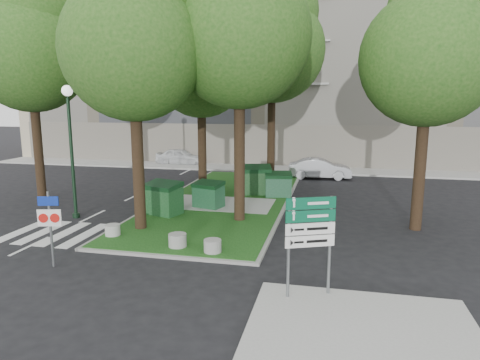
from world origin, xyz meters
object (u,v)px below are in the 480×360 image
(bollard_left, at_px, (113,230))
(directional_sign, at_px, (310,231))
(tree_median_mid, at_px, (203,61))
(street_lamp, at_px, (70,136))
(car_silver, at_px, (320,169))
(dumpster_d, at_px, (278,184))
(tree_median_far, at_px, (274,39))
(dumpster_c, at_px, (256,180))
(tree_street_right, at_px, (432,45))
(tree_median_near_right, at_px, (242,22))
(tree_median_near_left, at_px, (135,35))
(bollard_right, at_px, (213,246))
(car_white, at_px, (180,157))
(dumpster_a, at_px, (163,198))
(dumpster_b, at_px, (209,195))
(traffic_sign_pole, at_px, (50,219))
(bollard_mid, at_px, (178,240))
(litter_bin, at_px, (283,187))
(tree_street_left, at_px, (32,43))

(bollard_left, bearing_deg, directional_sign, -24.98)
(tree_median_mid, relative_size, street_lamp, 1.78)
(street_lamp, bearing_deg, car_silver, 49.88)
(directional_sign, bearing_deg, dumpster_d, 78.41)
(tree_median_far, bearing_deg, dumpster_c, -102.75)
(tree_median_far, height_order, tree_street_right, tree_median_far)
(tree_median_near_right, distance_m, directional_sign, 9.54)
(tree_median_near_right, bearing_deg, dumpster_d, 79.05)
(tree_median_near_left, relative_size, bollard_right, 18.23)
(tree_street_right, distance_m, car_white, 21.79)
(dumpster_a, bearing_deg, tree_street_right, 19.87)
(dumpster_b, xyz_separation_m, dumpster_d, (2.86, 3.02, 0.02))
(tree_median_near_right, distance_m, dumpster_c, 8.76)
(tree_median_mid, bearing_deg, traffic_sign_pole, -98.57)
(tree_street_right, xyz_separation_m, traffic_sign_pole, (-11.59, -6.54, -5.48))
(dumpster_a, xyz_separation_m, directional_sign, (6.69, -6.68, 1.01))
(tree_median_mid, bearing_deg, tree_median_near_right, -56.31)
(traffic_sign_pole, height_order, car_silver, traffic_sign_pole)
(tree_median_mid, distance_m, traffic_sign_pole, 11.98)
(bollard_right, height_order, bollard_mid, bollard_mid)
(tree_median_near_left, height_order, car_silver, tree_median_near_left)
(dumpster_c, xyz_separation_m, traffic_sign_pole, (-4.24, -11.11, 0.66))
(dumpster_a, relative_size, directional_sign, 0.70)
(tree_median_near_right, xyz_separation_m, bollard_mid, (-1.41, -3.80, -7.65))
(tree_street_right, relative_size, bollard_right, 17.42)
(dumpster_a, distance_m, bollard_left, 3.37)
(street_lamp, bearing_deg, dumpster_b, 26.45)
(tree_median_mid, bearing_deg, bollard_right, -71.30)
(dumpster_c, distance_m, litter_bin, 1.50)
(dumpster_a, height_order, directional_sign, directional_sign)
(tree_street_right, distance_m, dumpster_a, 12.23)
(street_lamp, distance_m, car_silver, 15.75)
(litter_bin, xyz_separation_m, directional_sign, (2.03, -11.68, 1.31))
(tree_street_left, bearing_deg, tree_median_mid, 21.80)
(tree_median_far, xyz_separation_m, dumpster_c, (-0.55, -2.43, -7.47))
(tree_median_far, height_order, street_lamp, tree_median_far)
(tree_street_left, relative_size, street_lamp, 1.95)
(tree_median_far, distance_m, bollard_right, 14.06)
(tree_median_near_left, xyz_separation_m, tree_street_left, (-7.00, 3.50, 0.33))
(tree_median_near_left, xyz_separation_m, tree_median_mid, (0.50, 6.50, -0.34))
(dumpster_b, xyz_separation_m, street_lamp, (-5.22, -2.60, 2.83))
(dumpster_b, distance_m, dumpster_c, 3.74)
(dumpster_a, relative_size, bollard_mid, 2.94)
(traffic_sign_pole, xyz_separation_m, directional_sign, (7.73, -0.52, 0.31))
(dumpster_b, bearing_deg, tree_median_far, 86.93)
(tree_median_near_left, relative_size, tree_street_left, 0.96)
(dumpster_c, distance_m, car_silver, 6.67)
(bollard_mid, height_order, street_lamp, street_lamp)
(tree_median_far, bearing_deg, traffic_sign_pole, -109.48)
(tree_median_near_right, relative_size, dumpster_a, 6.36)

